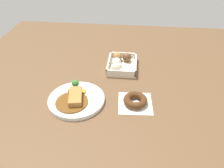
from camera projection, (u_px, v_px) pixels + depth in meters
ground_plane at (108, 87)px, 1.05m from camera, size 1.60×1.60×0.00m
curry_plate at (76, 99)px, 0.96m from camera, size 0.25×0.25×0.06m
donut_box at (121, 63)px, 1.18m from camera, size 0.20×0.15×0.06m
chocolate_ring_donut at (135, 101)px, 0.95m from camera, size 0.15×0.15×0.03m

